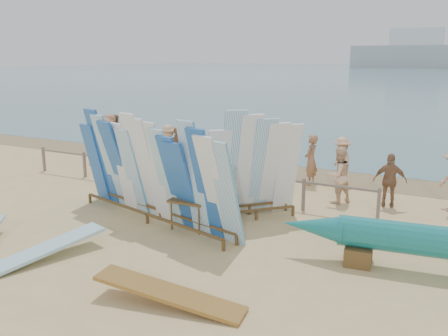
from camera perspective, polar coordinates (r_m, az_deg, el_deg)
The scene contains 25 objects.
ground at distance 12.72m, azimuth -12.49°, elevation -6.12°, with size 160.00×160.00×0.00m, color tan.
ocean at distance 137.42m, azimuth 24.57°, elevation 10.38°, with size 320.00×240.00×0.02m, color #466E7D.
wet_sand_strip at distance 18.58m, azimuth 1.78°, elevation 0.35°, with size 40.00×2.60×0.01m, color olive.
distant_ship at distance 190.17m, azimuth 22.00°, elevation 12.70°, with size 45.00×8.00×14.00m.
fence at distance 14.86m, azimuth -5.23°, elevation -0.50°, with size 12.08×0.08×0.90m.
main_surfboard_rack at distance 12.10m, azimuth -8.61°, elevation -0.74°, with size 5.59×2.04×2.80m.
side_surfboard_rack at distance 12.29m, azimuth 3.51°, elevation -0.19°, with size 2.23×2.25×2.91m.
vendor_table at distance 11.69m, azimuth -4.11°, elevation -5.45°, with size 0.94×0.68×1.23m.
flat_board_c at distance 8.53m, azimuth -6.56°, elevation -16.00°, with size 0.56×2.70×0.07m, color olive.
flat_board_b at distance 10.83m, azimuth -20.89°, elevation -10.23°, with size 0.56×2.70×0.07m, color #85C0D6.
beach_chair_left at distance 15.15m, azimuth -1.70°, elevation -1.68°, with size 0.59×0.61×0.84m.
beach_chair_right at distance 14.61m, azimuth 4.29°, elevation -2.26°, with size 0.56×0.58×0.86m.
stroller at distance 14.98m, azimuth 3.54°, elevation -0.97°, with size 0.74×0.95×1.19m.
beachgoer_5 at distance 16.40m, azimuth 4.26°, elevation 1.32°, with size 1.43×0.46×1.54m, color beige.
beachgoer_4 at distance 17.43m, azimuth -5.57°, elevation 2.21°, with size 0.97×0.42×1.66m, color #8C6042.
beachgoer_10 at distance 14.05m, azimuth 19.35°, elevation -1.44°, with size 0.90×0.39×1.54m, color #8C6042.
beachgoer_extra_1 at distance 21.01m, azimuth -12.85°, elevation 3.94°, with size 1.02×0.44×1.73m, color #8C6042.
beachgoer_7 at distance 15.81m, azimuth 10.41°, elevation 0.95°, with size 0.61×0.34×1.68m, color #8C6042.
beachgoer_2 at distance 17.27m, azimuth -13.57°, elevation 1.63°, with size 0.76×0.36×1.56m, color beige.
beachgoer_9 at distance 16.17m, azimuth 13.96°, elevation 0.87°, with size 1.02×0.42×1.58m, color tan.
beachgoer_3 at distance 18.03m, azimuth -6.66°, elevation 2.56°, with size 1.07×0.44×1.66m, color tan.
beachgoer_8 at distance 14.04m, azimuth 13.61°, elevation -0.86°, with size 0.80×0.38×1.64m, color beige.
beachgoer_0 at distance 19.82m, azimuth -14.77°, elevation 3.43°, with size 0.89×0.43×1.83m, color tan.
beachgoer_1 at distance 18.62m, azimuth -12.09°, elevation 2.80°, with size 0.63×0.35×1.73m, color #8C6042.
beachgoer_11 at distance 20.40m, azimuth -13.49°, elevation 3.79°, with size 1.71×0.55×1.85m, color beige.
Camera 1 is at (7.82, -9.13, 4.16)m, focal length 38.00 mm.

